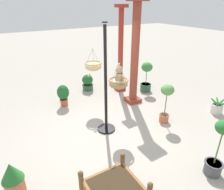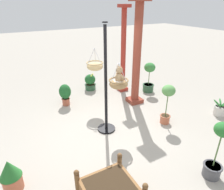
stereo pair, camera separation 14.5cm
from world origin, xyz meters
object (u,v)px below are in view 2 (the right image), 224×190
at_px(potted_plant_fern_front, 11,175).
at_px(potted_plant_flowering_red, 167,101).
at_px(teddy_bear, 120,76).
at_px(greenhouse_pillar_right, 123,52).
at_px(hanging_basket_left_high, 95,66).
at_px(potted_plant_trailing_ivy, 216,154).
at_px(potted_plant_small_succulent, 220,109).
at_px(potted_plant_tall_leafy, 65,93).
at_px(display_pole_central, 106,100).
at_px(potted_plant_bushy_green, 90,82).
at_px(greenhouse_pillar_left, 137,57).
at_px(potted_plant_conical_shrub, 149,77).
at_px(hanging_basket_with_teddy, 119,83).

relative_size(potted_plant_fern_front, potted_plant_flowering_red, 0.57).
distance_m(teddy_bear, greenhouse_pillar_right, 2.48).
distance_m(hanging_basket_left_high, greenhouse_pillar_right, 1.48).
xyz_separation_m(hanging_basket_left_high, potted_plant_trailing_ivy, (3.54, 0.70, -0.75)).
bearing_deg(potted_plant_small_succulent, potted_plant_flowering_red, -105.09).
height_order(teddy_bear, potted_plant_tall_leafy, teddy_bear).
distance_m(display_pole_central, potted_plant_tall_leafy, 1.90).
xyz_separation_m(potted_plant_fern_front, potted_plant_tall_leafy, (-2.59, 1.72, 0.07)).
relative_size(teddy_bear, potted_plant_tall_leafy, 0.59).
height_order(greenhouse_pillar_right, potted_plant_fern_front, greenhouse_pillar_right).
height_order(hanging_basket_left_high, potted_plant_bushy_green, hanging_basket_left_high).
height_order(potted_plant_flowering_red, potted_plant_bushy_green, potted_plant_flowering_red).
relative_size(potted_plant_flowering_red, potted_plant_small_succulent, 2.30).
distance_m(greenhouse_pillar_left, potted_plant_small_succulent, 2.78).
bearing_deg(potted_plant_conical_shrub, hanging_basket_left_high, -87.47).
bearing_deg(potted_plant_flowering_red, potted_plant_bushy_green, -164.10).
bearing_deg(potted_plant_trailing_ivy, potted_plant_small_succulent, 122.32).
relative_size(display_pole_central, potted_plant_bushy_green, 4.27).
bearing_deg(potted_plant_conical_shrub, potted_plant_tall_leafy, -98.04).
xyz_separation_m(potted_plant_small_succulent, potted_plant_trailing_ivy, (1.34, -2.12, 0.34)).
bearing_deg(teddy_bear, potted_plant_trailing_ivy, 19.37).
bearing_deg(potted_plant_fern_front, potted_plant_small_succulent, 88.83).
bearing_deg(potted_plant_fern_front, potted_plant_flowering_red, 95.08).
bearing_deg(potted_plant_fern_front, greenhouse_pillar_right, 125.18).
xyz_separation_m(potted_plant_tall_leafy, potted_plant_bushy_green, (-0.75, 1.14, -0.11)).
bearing_deg(hanging_basket_with_teddy, potted_plant_fern_front, -75.14).
distance_m(display_pole_central, potted_plant_flowering_red, 1.59).
height_order(greenhouse_pillar_left, potted_plant_fern_front, greenhouse_pillar_left).
distance_m(potted_plant_fern_front, potted_plant_trailing_ivy, 3.54).
xyz_separation_m(potted_plant_fern_front, potted_plant_flowering_red, (-0.33, 3.72, 0.34)).
relative_size(display_pole_central, potted_plant_conical_shrub, 2.44).
bearing_deg(potted_plant_tall_leafy, display_pole_central, 15.51).
distance_m(display_pole_central, potted_plant_conical_shrub, 2.77).
xyz_separation_m(potted_plant_small_succulent, potted_plant_conical_shrub, (-2.29, -0.75, 0.35)).
bearing_deg(greenhouse_pillar_right, potted_plant_trailing_ivy, -8.60).
bearing_deg(greenhouse_pillar_left, potted_plant_flowering_red, 0.40).
height_order(hanging_basket_with_teddy, greenhouse_pillar_right, greenhouse_pillar_right).
distance_m(hanging_basket_with_teddy, potted_plant_conical_shrub, 2.73).
bearing_deg(potted_plant_small_succulent, hanging_basket_with_teddy, -104.80).
relative_size(hanging_basket_with_teddy, greenhouse_pillar_right, 0.21).
xyz_separation_m(display_pole_central, greenhouse_pillar_right, (-1.91, 1.64, 0.57)).
bearing_deg(hanging_basket_with_teddy, teddy_bear, 90.00).
bearing_deg(hanging_basket_with_teddy, potted_plant_small_succulent, 75.20).
xyz_separation_m(hanging_basket_with_teddy, teddy_bear, (0.00, 0.02, 0.18)).
xyz_separation_m(greenhouse_pillar_left, potted_plant_fern_front, (1.73, -3.71, -1.16)).
height_order(potted_plant_flowering_red, potted_plant_small_succulent, potted_plant_flowering_red).
relative_size(teddy_bear, hanging_basket_left_high, 0.64).
height_order(hanging_basket_with_teddy, potted_plant_trailing_ivy, hanging_basket_with_teddy).
xyz_separation_m(teddy_bear, potted_plant_fern_front, (0.65, -2.48, -1.12)).
xyz_separation_m(greenhouse_pillar_right, potted_plant_flowering_red, (2.39, -0.14, -0.73)).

